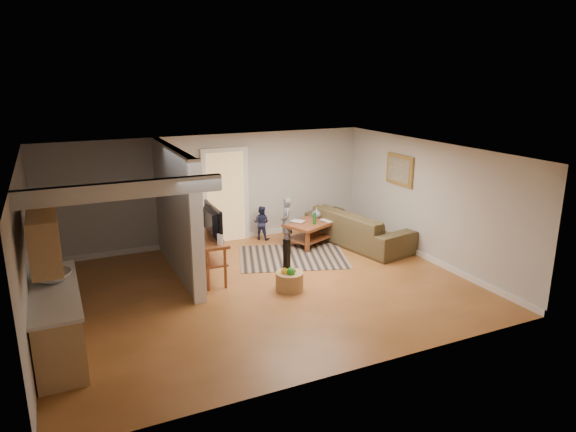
% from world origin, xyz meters
% --- Properties ---
extents(ground, '(7.50, 7.50, 0.00)m').
position_xyz_m(ground, '(0.00, 0.00, 0.00)').
color(ground, brown).
rests_on(ground, ground).
extents(room_shell, '(7.54, 6.02, 2.52)m').
position_xyz_m(room_shell, '(-1.07, 0.43, 1.46)').
color(room_shell, '#BCB8B4').
rests_on(room_shell, ground).
extents(area_rug, '(2.68, 2.30, 0.01)m').
position_xyz_m(area_rug, '(1.22, 1.26, 0.01)').
color(area_rug, black).
rests_on(area_rug, ground).
extents(sofa, '(1.54, 2.83, 0.78)m').
position_xyz_m(sofa, '(2.97, 1.45, 0.00)').
color(sofa, '#4C4626').
rests_on(sofa, ground).
extents(coffee_table, '(1.55, 1.25, 0.80)m').
position_xyz_m(coffee_table, '(2.08, 1.94, 0.41)').
color(coffee_table, maroon).
rests_on(coffee_table, ground).
extents(tv_console, '(0.52, 1.32, 1.13)m').
position_xyz_m(tv_console, '(-0.74, 0.88, 0.75)').
color(tv_console, maroon).
rests_on(tv_console, ground).
extents(speaker_left, '(0.13, 0.13, 0.96)m').
position_xyz_m(speaker_left, '(0.40, -0.20, 0.48)').
color(speaker_left, black).
rests_on(speaker_left, ground).
extents(speaker_right, '(0.10, 0.10, 1.01)m').
position_xyz_m(speaker_right, '(-1.00, 2.59, 0.50)').
color(speaker_right, black).
rests_on(speaker_right, ground).
extents(toy_basket, '(0.51, 0.51, 0.45)m').
position_xyz_m(toy_basket, '(0.43, -0.25, 0.19)').
color(toy_basket, olive).
rests_on(toy_basket, ground).
extents(child, '(0.38, 0.47, 1.12)m').
position_xyz_m(child, '(1.42, 2.03, 0.00)').
color(child, slate).
rests_on(child, ground).
extents(toddler, '(0.50, 0.49, 0.81)m').
position_xyz_m(toddler, '(1.08, 2.70, 0.00)').
color(toddler, '#212446').
rests_on(toddler, ground).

